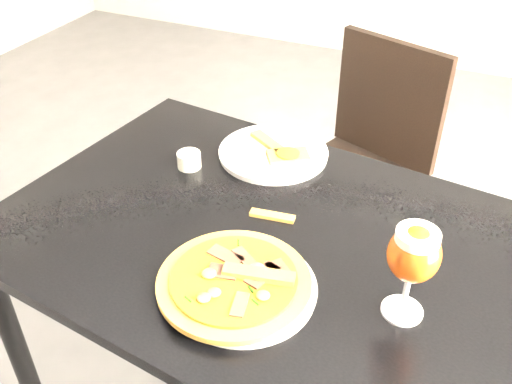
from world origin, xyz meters
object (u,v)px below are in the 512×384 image
at_px(dining_table, 271,265).
at_px(beer_glass, 414,255).
at_px(pizza, 235,281).
at_px(chair_far, 362,165).

distance_m(dining_table, beer_glass, 0.40).
height_order(pizza, beer_glass, beer_glass).
xyz_separation_m(dining_table, pizza, (0.00, -0.18, 0.11)).
bearing_deg(beer_glass, chair_far, 108.54).
bearing_deg(dining_table, chair_far, 95.53).
bearing_deg(dining_table, pizza, -82.64).
relative_size(chair_far, beer_glass, 4.59).
height_order(chair_far, beer_glass, beer_glass).
bearing_deg(chair_far, pizza, -71.36).
relative_size(dining_table, chair_far, 1.45).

